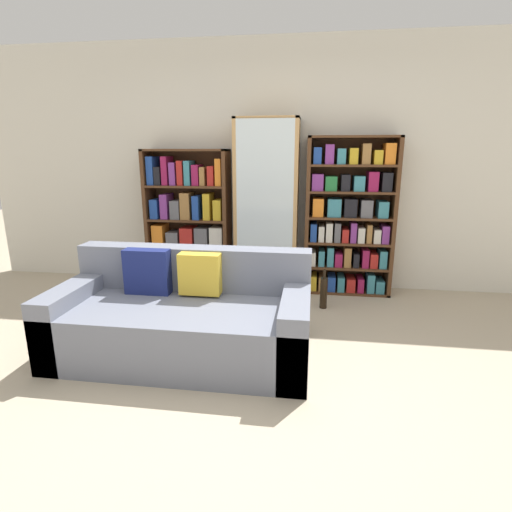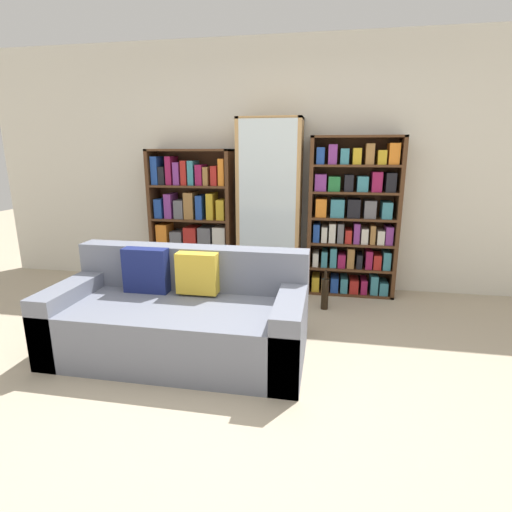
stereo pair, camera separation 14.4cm
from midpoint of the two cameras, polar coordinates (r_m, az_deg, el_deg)
name	(u,v)px [view 1 (the left image)]	position (r m, az deg, el deg)	size (l,w,h in m)	color
ground_plane	(247,395)	(2.73, -2.91, -19.29)	(16.00, 16.00, 0.00)	tan
wall_back	(280,168)	(4.58, 2.53, 12.50)	(7.05, 0.06, 2.70)	silver
couch	(184,319)	(3.16, -11.57, -8.79)	(1.91, 0.90, 0.78)	slate
bookshelf_left	(189,222)	(4.65, -10.46, 4.78)	(0.95, 0.32, 1.55)	#4C2D19
display_cabinet	(267,207)	(4.41, 0.59, 6.95)	(0.68, 0.36, 1.87)	tan
bookshelf_right	(349,219)	(4.42, 12.28, 5.20)	(0.94, 0.32, 1.68)	#4C2D19
wine_bottle	(324,292)	(4.04, 8.64, -5.15)	(0.07, 0.07, 0.40)	black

